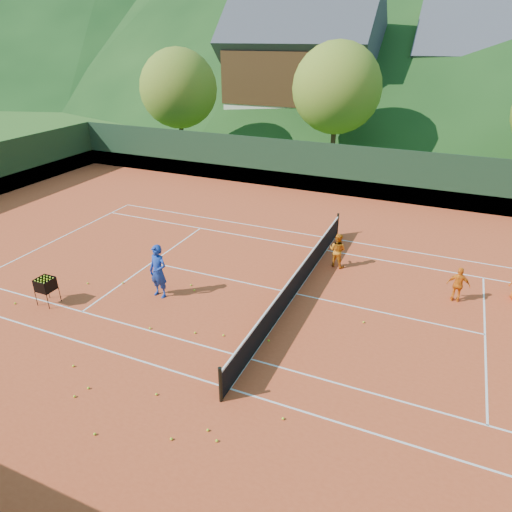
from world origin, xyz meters
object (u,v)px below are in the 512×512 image
at_px(chalet_left, 302,70).
at_px(student_b, 458,285).
at_px(chalet_mid, 486,80).
at_px(student_a, 337,250).
at_px(coach, 158,271).
at_px(ball_hopper, 45,285).
at_px(tennis_net, 296,282).

bearing_deg(chalet_left, student_b, -61.29).
bearing_deg(chalet_mid, student_a, -99.46).
xyz_separation_m(coach, chalet_mid, (10.51, 36.11, 3.96)).
distance_m(coach, ball_hopper, 3.92).
bearing_deg(tennis_net, student_b, 18.61).
height_order(coach, chalet_mid, chalet_mid).
bearing_deg(ball_hopper, student_b, 24.18).
height_order(coach, tennis_net, coach).
bearing_deg(coach, chalet_left, 107.14).
relative_size(tennis_net, ball_hopper, 12.07).
bearing_deg(chalet_left, ball_hopper, -86.42).
xyz_separation_m(coach, chalet_left, (-5.49, 32.11, 4.62)).
distance_m(student_a, chalet_mid, 31.91).
xyz_separation_m(ball_hopper, chalet_mid, (13.86, 38.14, 4.22)).
bearing_deg(ball_hopper, tennis_net, 27.76).
relative_size(tennis_net, chalet_mid, 0.95).
bearing_deg(coach, tennis_net, 32.50).
distance_m(tennis_net, chalet_left, 32.04).
distance_m(student_b, tennis_net, 5.73).
relative_size(chalet_left, chalet_mid, 1.09).
bearing_deg(chalet_left, student_a, -68.34).
distance_m(tennis_net, ball_hopper, 8.89).
height_order(coach, chalet_left, chalet_left).
height_order(chalet_left, chalet_mid, chalet_left).
distance_m(coach, chalet_mid, 37.82).
bearing_deg(ball_hopper, student_a, 38.72).
xyz_separation_m(coach, student_b, (9.95, 3.94, -0.34)).
distance_m(coach, tennis_net, 5.01).
bearing_deg(student_a, tennis_net, 85.73).
distance_m(coach, chalet_left, 32.90).
bearing_deg(chalet_left, coach, -80.30).
bearing_deg(ball_hopper, chalet_left, 93.58).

